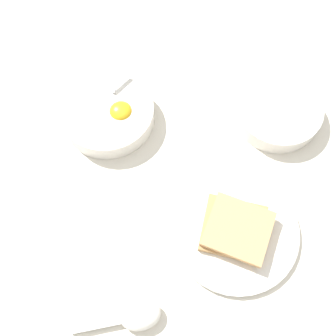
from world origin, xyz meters
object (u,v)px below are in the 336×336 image
object	(u,v)px
egg_bowl	(108,113)
toast_plate	(235,230)
toast_sandwich	(236,229)
soup_spoon	(134,316)
congee_bowl	(278,111)

from	to	relation	value
egg_bowl	toast_plate	distance (m)	0.32
egg_bowl	toast_sandwich	distance (m)	0.32
toast_sandwich	soup_spoon	bearing A→B (deg)	17.03
toast_plate	congee_bowl	world-z (taller)	congee_bowl
toast_sandwich	congee_bowl	xyz separation A→B (m)	(-0.18, -0.18, -0.00)
soup_spoon	toast_sandwich	bearing A→B (deg)	-162.97
toast_sandwich	congee_bowl	bearing A→B (deg)	-134.78
egg_bowl	soup_spoon	size ratio (longest dim) A/B	1.21
toast_sandwich	soup_spoon	distance (m)	0.21
toast_plate	congee_bowl	bearing A→B (deg)	-134.70
egg_bowl	congee_bowl	bearing A→B (deg)	158.87
egg_bowl	soup_spoon	xyz separation A→B (m)	(0.08, 0.36, -0.01)
toast_plate	congee_bowl	distance (m)	0.25
congee_bowl	soup_spoon	bearing A→B (deg)	32.20
toast_sandwich	congee_bowl	size ratio (longest dim) A/B	0.88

